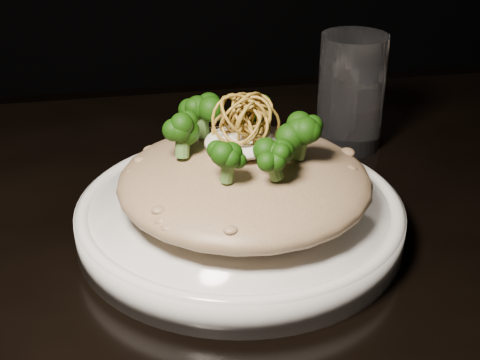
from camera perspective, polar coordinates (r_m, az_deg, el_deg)
name	(u,v)px	position (r m, az deg, el deg)	size (l,w,h in m)	color
table	(320,307)	(0.67, 6.83, -10.69)	(1.10, 0.80, 0.75)	black
plate	(240,218)	(0.62, 0.00, -3.25)	(0.30, 0.30, 0.03)	white
risotto	(245,181)	(0.59, 0.40, -0.08)	(0.23, 0.23, 0.05)	brown
broccoli	(240,129)	(0.57, -0.03, 4.38)	(0.14, 0.14, 0.05)	black
cheese	(241,142)	(0.59, 0.07, 3.25)	(0.06, 0.06, 0.02)	white
shallots	(244,115)	(0.58, 0.36, 5.58)	(0.05, 0.05, 0.03)	brown
drinking_glass	(351,92)	(0.78, 9.45, 7.40)	(0.08, 0.08, 0.13)	white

